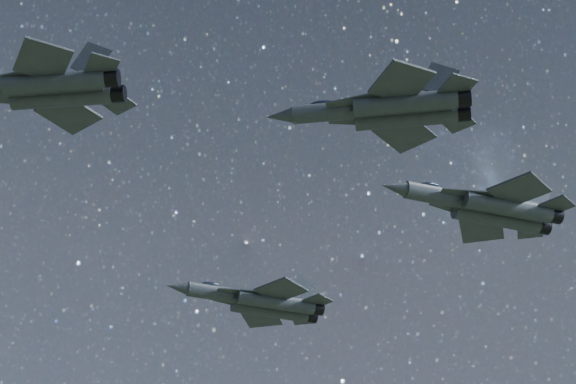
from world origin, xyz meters
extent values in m
cube|color=#2B3136|center=(-22.32, -6.21, 147.00)|extent=(8.24, 4.47, 1.31)
cylinder|color=#2B3136|center=(-22.32, -7.30, 146.55)|extent=(8.45, 4.60, 1.57)
cylinder|color=#2B3136|center=(-21.58, -5.42, 146.55)|extent=(8.45, 4.60, 1.57)
cylinder|color=black|center=(-18.01, -9.02, 146.55)|extent=(1.76, 1.83, 1.45)
cylinder|color=black|center=(-17.27, -7.14, 146.55)|extent=(1.76, 1.83, 1.45)
cube|color=#2B3136|center=(-26.01, -6.20, 146.93)|extent=(5.01, 3.77, 0.12)
cube|color=#2B3136|center=(-25.00, -3.68, 146.93)|extent=(5.36, 2.07, 0.12)
cube|color=#2B3136|center=(-23.41, -9.47, 146.75)|extent=(4.54, 4.95, 0.20)
cube|color=#2B3136|center=(-20.87, -3.10, 146.75)|extent=(5.76, 5.65, 0.20)
cube|color=#2B3136|center=(-18.88, -10.08, 146.75)|extent=(2.66, 2.83, 0.15)
cube|color=#2B3136|center=(-17.16, -5.78, 146.75)|extent=(3.42, 3.38, 0.15)
cube|color=#2B3136|center=(-19.70, -8.61, 148.46)|extent=(3.21, 1.71, 3.59)
cube|color=#2B3136|center=(-18.77, -6.27, 148.46)|extent=(3.41, 1.18, 3.59)
cylinder|color=#2B3136|center=(-2.81, 17.38, 142.30)|extent=(7.38, 1.92, 1.54)
cone|color=#2B3136|center=(-7.55, 17.13, 142.30)|extent=(2.44, 1.50, 1.38)
ellipsoid|color=#19212E|center=(-4.00, 17.32, 143.04)|extent=(2.40, 1.16, 0.76)
cube|color=#2B3136|center=(2.32, 17.64, 142.25)|extent=(8.17, 1.90, 1.28)
cylinder|color=#2B3136|center=(2.77, 16.68, 141.81)|extent=(8.37, 1.97, 1.54)
cylinder|color=#2B3136|center=(2.66, 18.65, 141.81)|extent=(8.37, 1.97, 1.54)
cylinder|color=black|center=(7.31, 16.91, 141.81)|extent=(1.36, 1.49, 1.42)
cylinder|color=black|center=(7.21, 18.89, 141.81)|extent=(1.36, 1.49, 1.42)
cube|color=#2B3136|center=(-0.97, 16.14, 142.18)|extent=(5.24, 1.79, 0.12)
cube|color=#2B3136|center=(-1.10, 18.80, 142.18)|extent=(5.25, 2.30, 0.12)
cube|color=#2B3136|center=(2.69, 14.30, 142.01)|extent=(5.51, 5.64, 0.20)
cube|color=#2B3136|center=(2.34, 21.01, 142.01)|extent=(5.35, 5.54, 0.20)
cube|color=#2B3136|center=(6.98, 15.61, 142.01)|extent=(3.25, 3.31, 0.15)
cube|color=#2B3136|center=(6.74, 20.15, 142.01)|extent=(3.15, 3.23, 0.15)
cube|color=#2B3136|center=(5.64, 16.58, 143.69)|extent=(3.44, 0.48, 3.52)
cube|color=#2B3136|center=(5.51, 19.05, 143.69)|extent=(3.42, 0.61, 3.52)
cylinder|color=#2B3136|center=(0.51, -10.82, 145.78)|extent=(7.40, 4.40, 1.56)
cone|color=#2B3136|center=(-3.89, -8.89, 145.78)|extent=(2.76, 2.25, 1.40)
ellipsoid|color=#19212E|center=(-0.59, -10.34, 146.53)|extent=(2.60, 1.92, 0.77)
cube|color=#2B3136|center=(5.27, -12.92, 145.73)|extent=(8.11, 4.67, 1.30)
cylinder|color=#2B3136|center=(5.23, -13.99, 145.28)|extent=(8.32, 4.81, 1.56)
cylinder|color=#2B3136|center=(6.04, -12.16, 145.28)|extent=(8.32, 4.81, 1.56)
cylinder|color=black|center=(9.44, -15.84, 145.28)|extent=(1.77, 1.84, 1.44)
cylinder|color=black|center=(10.25, -14.01, 145.28)|extent=(1.77, 1.84, 1.44)
cube|color=#2B3136|center=(1.61, -12.78, 145.66)|extent=(4.90, 3.87, 0.12)
cube|color=#2B3136|center=(2.70, -10.31, 145.66)|extent=(5.31, 2.22, 0.12)
cube|color=#2B3136|center=(4.08, -16.11, 145.48)|extent=(4.38, 4.80, 0.20)
cube|color=#2B3136|center=(6.82, -9.88, 145.48)|extent=(5.69, 5.56, 0.20)
cube|color=#2B3136|center=(8.56, -16.87, 145.48)|extent=(2.56, 2.74, 0.15)
cube|color=#2B3136|center=(10.40, -12.66, 145.48)|extent=(3.38, 3.33, 0.15)
cube|color=#2B3136|center=(7.79, -15.39, 147.18)|extent=(3.13, 1.80, 3.56)
cube|color=#2B3136|center=(8.79, -13.10, 147.18)|extent=(3.35, 1.28, 3.56)
cylinder|color=#2B3136|center=(13.78, -2.26, 145.02)|extent=(7.89, 1.98, 1.65)
cone|color=#2B3136|center=(8.71, -2.47, 145.02)|extent=(2.60, 1.59, 1.48)
ellipsoid|color=#19212E|center=(12.51, -2.31, 145.81)|extent=(2.56, 1.22, 0.81)
cube|color=#2B3136|center=(19.28, -2.02, 144.96)|extent=(8.73, 1.95, 1.38)
cylinder|color=#2B3136|center=(19.74, -3.06, 144.49)|extent=(8.95, 2.03, 1.65)
cylinder|color=#2B3136|center=(19.66, -0.95, 144.49)|extent=(8.95, 2.03, 1.65)
cylinder|color=black|center=(24.61, -2.86, 144.49)|extent=(1.44, 1.58, 1.52)
cylinder|color=black|center=(24.52, -0.74, 144.49)|extent=(1.44, 1.58, 1.52)
cube|color=#2B3136|center=(15.74, -3.60, 144.89)|extent=(5.61, 1.97, 0.13)
cube|color=#2B3136|center=(15.62, -0.75, 144.89)|extent=(5.62, 2.41, 0.13)
cube|color=#2B3136|center=(19.64, -5.61, 144.70)|extent=(5.89, 6.02, 0.21)
cube|color=#2B3136|center=(19.34, 1.58, 144.70)|extent=(5.74, 5.94, 0.21)
cube|color=#2B3136|center=(24.24, -4.25, 144.70)|extent=(3.47, 3.54, 0.16)
cube|color=#2B3136|center=(24.04, 0.61, 144.70)|extent=(3.38, 3.47, 0.16)
cube|color=#2B3136|center=(22.82, -3.20, 146.50)|extent=(3.68, 0.51, 3.76)
cube|color=#2B3136|center=(22.71, -0.56, 146.50)|extent=(3.67, 0.62, 3.76)
camera|label=1|loc=(-20.62, -70.19, 96.72)|focal=60.00mm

